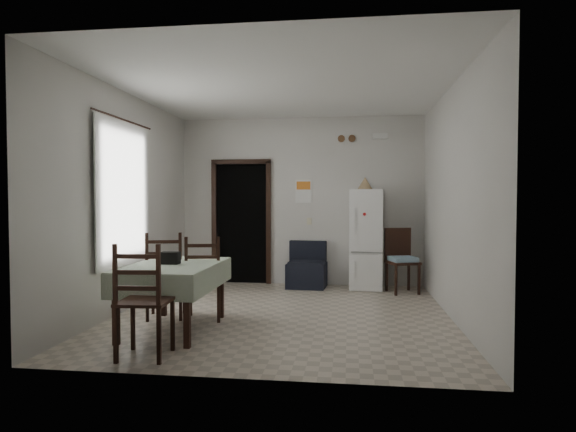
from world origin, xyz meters
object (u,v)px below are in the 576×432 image
(fridge, at_px, (367,239))
(dining_table, at_px, (174,297))
(dining_chair_far_right, at_px, (204,277))
(dining_chair_near_head, at_px, (145,300))
(navy_seat, at_px, (307,265))
(dining_chair_far_left, at_px, (166,275))
(corner_chair, at_px, (403,261))

(fridge, height_order, dining_table, fridge)
(dining_chair_far_right, distance_m, dining_chair_near_head, 1.46)
(navy_seat, height_order, dining_chair_far_left, dining_chair_far_left)
(fridge, height_order, dining_chair_far_right, fridge)
(navy_seat, distance_m, dining_chair_near_head, 3.94)
(navy_seat, height_order, dining_chair_near_head, dining_chair_near_head)
(dining_table, bearing_deg, dining_chair_near_head, -85.34)
(dining_chair_far_left, xyz_separation_m, dining_chair_near_head, (0.38, -1.48, 0.00))
(dining_chair_far_left, distance_m, dining_chair_far_right, 0.50)
(navy_seat, bearing_deg, dining_chair_near_head, -103.44)
(dining_table, xyz_separation_m, dining_chair_far_left, (-0.31, 0.55, 0.16))
(dining_table, distance_m, dining_chair_far_left, 0.65)
(fridge, xyz_separation_m, dining_chair_far_right, (-2.06, -2.29, -0.30))
(dining_chair_far_right, height_order, dining_chair_near_head, dining_chair_near_head)
(dining_chair_far_left, distance_m, dining_chair_near_head, 1.52)
(fridge, bearing_deg, dining_table, -124.29)
(corner_chair, bearing_deg, dining_chair_far_right, -160.19)
(fridge, height_order, dining_chair_far_left, fridge)
(dining_chair_near_head, bearing_deg, dining_chair_far_right, -98.21)
(fridge, distance_m, navy_seat, 1.08)
(dining_chair_far_left, bearing_deg, fridge, -151.76)
(fridge, distance_m, dining_chair_near_head, 4.34)
(dining_chair_far_right, xyz_separation_m, dining_chair_near_head, (-0.12, -1.45, 0.02))
(corner_chair, bearing_deg, dining_chair_far_left, -165.19)
(navy_seat, xyz_separation_m, dining_chair_far_right, (-1.07, -2.29, 0.13))
(fridge, bearing_deg, dining_chair_far_right, -127.60)
(navy_seat, height_order, dining_table, navy_seat)
(navy_seat, bearing_deg, dining_chair_far_left, -120.41)
(dining_chair_near_head, bearing_deg, corner_chair, -131.82)
(navy_seat, distance_m, dining_table, 3.09)
(dining_chair_far_right, bearing_deg, navy_seat, -126.39)
(dining_chair_near_head, bearing_deg, dining_chair_far_left, -79.17)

